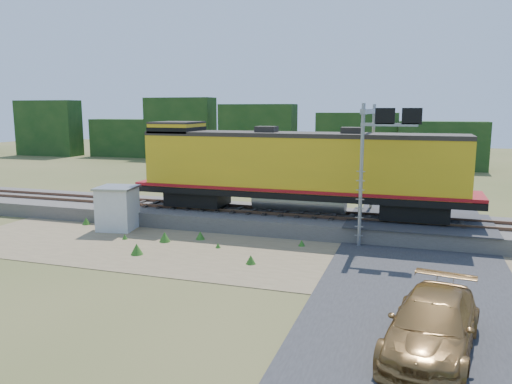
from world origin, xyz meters
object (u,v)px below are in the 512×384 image
(car, at_px, (432,325))
(signal_gantry, at_px, (374,137))
(shed, at_px, (118,208))
(locomotive, at_px, (294,168))

(car, bearing_deg, signal_gantry, 112.30)
(shed, xyz_separation_m, signal_gantry, (13.02, 2.65, 3.84))
(shed, height_order, car, shed)
(car, bearing_deg, locomotive, 128.19)
(locomotive, height_order, signal_gantry, signal_gantry)
(shed, relative_size, signal_gantry, 0.35)
(signal_gantry, bearing_deg, shed, -168.48)
(signal_gantry, bearing_deg, locomotive, 171.09)
(shed, bearing_deg, car, -40.23)
(signal_gantry, distance_m, car, 12.92)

